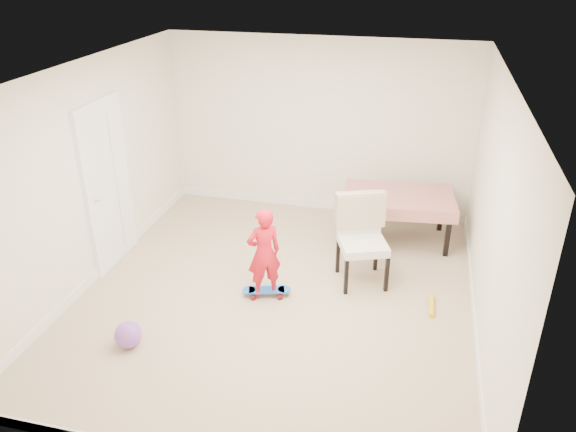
% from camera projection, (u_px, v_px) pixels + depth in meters
% --- Properties ---
extents(ground, '(5.00, 5.00, 0.00)m').
position_uv_depth(ground, '(276.00, 294.00, 6.63)').
color(ground, tan).
rests_on(ground, ground).
extents(ceiling, '(4.50, 5.00, 0.04)m').
position_uv_depth(ceiling, '(273.00, 74.00, 5.49)').
color(ceiling, white).
rests_on(ceiling, wall_back).
extents(wall_back, '(4.50, 0.04, 2.60)m').
position_uv_depth(wall_back, '(318.00, 127.00, 8.22)').
color(wall_back, silver).
rests_on(wall_back, ground).
extents(wall_front, '(4.50, 0.04, 2.60)m').
position_uv_depth(wall_front, '(182.00, 334.00, 3.89)').
color(wall_front, silver).
rests_on(wall_front, ground).
extents(wall_left, '(0.04, 5.00, 2.60)m').
position_uv_depth(wall_left, '(90.00, 175.00, 6.53)').
color(wall_left, silver).
rests_on(wall_left, ground).
extents(wall_right, '(0.04, 5.00, 2.60)m').
position_uv_depth(wall_right, '(491.00, 215.00, 5.58)').
color(wall_right, silver).
rests_on(wall_right, ground).
extents(door, '(0.11, 0.94, 2.11)m').
position_uv_depth(door, '(107.00, 187.00, 6.91)').
color(door, white).
rests_on(door, ground).
extents(baseboard_back, '(4.50, 0.02, 0.12)m').
position_uv_depth(baseboard_back, '(317.00, 204.00, 8.77)').
color(baseboard_back, white).
rests_on(baseboard_back, ground).
extents(baseboard_left, '(0.02, 5.00, 0.12)m').
position_uv_depth(baseboard_left, '(104.00, 267.00, 7.08)').
color(baseboard_left, white).
rests_on(baseboard_left, ground).
extents(baseboard_right, '(0.02, 5.00, 0.12)m').
position_uv_depth(baseboard_right, '(474.00, 317.00, 6.12)').
color(baseboard_right, white).
rests_on(baseboard_right, ground).
extents(dining_table, '(1.55, 1.08, 0.68)m').
position_uv_depth(dining_table, '(397.00, 217.00, 7.71)').
color(dining_table, '#AB091D').
rests_on(dining_table, ground).
extents(dining_chair, '(0.79, 0.84, 1.09)m').
position_uv_depth(dining_chair, '(363.00, 242.00, 6.65)').
color(dining_chair, silver).
rests_on(dining_chair, ground).
extents(skateboard, '(0.61, 0.35, 0.09)m').
position_uv_depth(skateboard, '(267.00, 292.00, 6.59)').
color(skateboard, blue).
rests_on(skateboard, ground).
extents(child, '(0.48, 0.44, 1.10)m').
position_uv_depth(child, '(264.00, 256.00, 6.36)').
color(child, red).
rests_on(child, ground).
extents(balloon, '(0.28, 0.28, 0.28)m').
position_uv_depth(balloon, '(128.00, 335.00, 5.73)').
color(balloon, '#8E51C2').
rests_on(balloon, ground).
extents(foam_toy, '(0.06, 0.40, 0.06)m').
position_uv_depth(foam_toy, '(432.00, 306.00, 6.37)').
color(foam_toy, yellow).
rests_on(foam_toy, ground).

